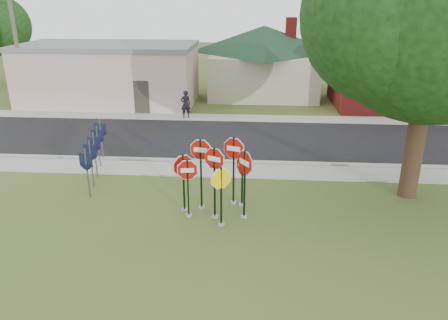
# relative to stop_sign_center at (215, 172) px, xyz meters

# --- Properties ---
(ground) EXTENTS (120.00, 120.00, 0.00)m
(ground) POSITION_rel_stop_sign_center_xyz_m (-0.07, -1.13, -1.74)
(ground) COLOR #3A531F
(ground) RESTS_ON ground
(sidewalk_near) EXTENTS (60.00, 1.60, 0.06)m
(sidewalk_near) POSITION_rel_stop_sign_center_xyz_m (-0.07, 4.37, -1.71)
(sidewalk_near) COLOR #97968F
(sidewalk_near) RESTS_ON ground
(road) EXTENTS (60.00, 7.00, 0.04)m
(road) POSITION_rel_stop_sign_center_xyz_m (-0.07, 8.87, -1.72)
(road) COLOR black
(road) RESTS_ON ground
(sidewalk_far) EXTENTS (60.00, 1.60, 0.06)m
(sidewalk_far) POSITION_rel_stop_sign_center_xyz_m (-0.07, 13.17, -1.71)
(sidewalk_far) COLOR #97968F
(sidewalk_far) RESTS_ON ground
(curb) EXTENTS (60.00, 0.20, 0.14)m
(curb) POSITION_rel_stop_sign_center_xyz_m (-0.07, 5.37, -1.67)
(curb) COLOR #97968F
(curb) RESTS_ON ground
(stop_sign_center) EXTENTS (0.97, 0.45, 2.78)m
(stop_sign_center) POSITION_rel_stop_sign_center_xyz_m (0.00, 0.00, 0.00)
(stop_sign_center) COLOR gray
(stop_sign_center) RESTS_ON ground
(stop_sign_yellow) EXTENTS (0.90, 0.51, 2.25)m
(stop_sign_yellow) POSITION_rel_stop_sign_center_xyz_m (0.27, -0.52, -0.39)
(stop_sign_yellow) COLOR gray
(stop_sign_yellow) RESTS_ON ground
(stop_sign_left) EXTENTS (0.99, 0.24, 2.29)m
(stop_sign_left) POSITION_rel_stop_sign_center_xyz_m (-0.94, 0.03, -0.36)
(stop_sign_left) COLOR gray
(stop_sign_left) RESTS_ON ground
(stop_sign_right) EXTENTS (0.71, 0.94, 2.69)m
(stop_sign_right) POSITION_rel_stop_sign_center_xyz_m (1.04, 0.07, -0.04)
(stop_sign_right) COLOR gray
(stop_sign_right) RESTS_ON ground
(stop_sign_back_right) EXTENTS (1.07, 0.41, 2.78)m
(stop_sign_back_right) POSITION_rel_stop_sign_center_xyz_m (0.60, 1.19, 0.02)
(stop_sign_back_right) COLOR gray
(stop_sign_back_right) RESTS_ON ground
(stop_sign_back_left) EXTENTS (1.05, 0.24, 2.85)m
(stop_sign_back_left) POSITION_rel_stop_sign_center_xyz_m (-0.55, 0.66, 0.05)
(stop_sign_back_left) COLOR gray
(stop_sign_back_left) RESTS_ON ground
(stop_sign_far_right) EXTENTS (0.64, 0.99, 2.20)m
(stop_sign_far_right) POSITION_rel_stop_sign_center_xyz_m (0.93, 1.04, -0.41)
(stop_sign_far_right) COLOR gray
(stop_sign_far_right) RESTS_ON ground
(stop_sign_far_left) EXTENTS (0.88, 0.66, 2.34)m
(stop_sign_far_left) POSITION_rel_stop_sign_center_xyz_m (-1.16, 0.44, -0.32)
(stop_sign_far_left) COLOR gray
(stop_sign_far_left) RESTS_ON ground
(route_sign_row) EXTENTS (1.43, 4.63, 2.00)m
(route_sign_row) POSITION_rel_stop_sign_center_xyz_m (-5.47, 3.37, -0.52)
(route_sign_row) COLOR #59595E
(route_sign_row) RESTS_ON ground
(building_stucco) EXTENTS (12.20, 6.20, 4.20)m
(building_stucco) POSITION_rel_stop_sign_center_xyz_m (-9.07, 16.86, 0.41)
(building_stucco) COLOR beige
(building_stucco) RESTS_ON ground
(building_house) EXTENTS (11.60, 11.60, 6.20)m
(building_house) POSITION_rel_stop_sign_center_xyz_m (1.93, 20.87, 1.91)
(building_house) COLOR #B3A68E
(building_house) RESTS_ON ground
(building_brick) EXTENTS (10.20, 6.20, 4.75)m
(building_brick) POSITION_rel_stop_sign_center_xyz_m (11.93, 17.36, 0.66)
(building_brick) COLOR maroon
(building_brick) RESTS_ON ground
(oak_tree) EXTENTS (11.80, 11.20, 11.24)m
(oak_tree) POSITION_rel_stop_sign_center_xyz_m (7.43, 2.37, 5.39)
(oak_tree) COLOR #312115
(oak_tree) RESTS_ON ground
(utility_pole_near) EXTENTS (2.20, 0.26, 9.50)m
(utility_pole_near) POSITION_rel_stop_sign_center_xyz_m (-14.07, 14.07, 3.22)
(utility_pole_near) COLOR brown
(utility_pole_near) RESTS_ON ground
(bg_tree_left) EXTENTS (4.90, 4.90, 7.35)m
(bg_tree_left) POSITION_rel_stop_sign_center_xyz_m (-20.07, 22.87, 3.13)
(bg_tree_left) COLOR #312115
(bg_tree_left) RESTS_ON ground
(pedestrian) EXTENTS (0.75, 0.64, 1.75)m
(pedestrian) POSITION_rel_stop_sign_center_xyz_m (-3.03, 12.95, -0.81)
(pedestrian) COLOR black
(pedestrian) RESTS_ON sidewalk_far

